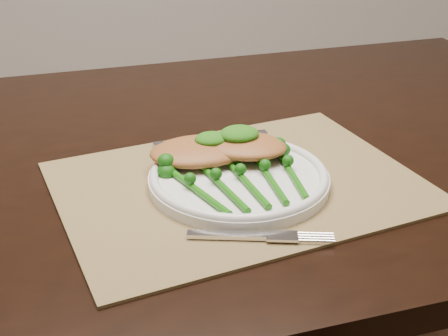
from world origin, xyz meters
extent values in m
cube|color=black|center=(-0.06, -0.03, 0.73)|extent=(1.70, 1.09, 0.04)
cube|color=olive|center=(0.01, -0.17, 0.75)|extent=(0.57, 0.47, 0.00)
cylinder|color=white|center=(0.01, -0.17, 0.76)|extent=(0.25, 0.25, 0.01)
torus|color=white|center=(0.01, -0.17, 0.77)|extent=(0.25, 0.25, 0.01)
cube|color=silver|center=(-0.06, -0.02, 0.76)|extent=(0.08, 0.02, 0.01)
cube|color=silver|center=(0.03, -0.01, 0.76)|extent=(0.12, 0.03, 0.00)
cube|color=silver|center=(-0.03, -0.30, 0.76)|extent=(0.10, 0.03, 0.01)
ellipsoid|color=#A1602E|center=(-0.03, -0.11, 0.78)|extent=(0.15, 0.11, 0.03)
ellipsoid|color=#A1602E|center=(0.03, -0.12, 0.79)|extent=(0.16, 0.13, 0.03)
ellipsoid|color=#174F0B|center=(-0.02, -0.11, 0.80)|extent=(0.05, 0.04, 0.02)
ellipsoid|color=#174F0B|center=(0.03, -0.11, 0.80)|extent=(0.06, 0.05, 0.02)
camera|label=1|loc=(-0.14, -0.92, 1.17)|focal=50.00mm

